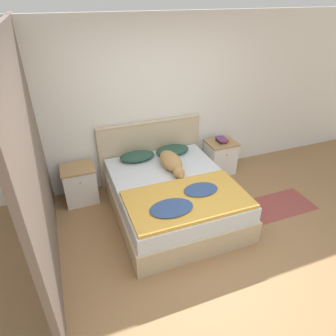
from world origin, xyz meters
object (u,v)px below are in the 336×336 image
bed (173,197)px  dog (172,162)px  nightstand_right (220,157)px  pillow_right (173,150)px  nightstand_left (80,184)px  book_stack (222,140)px  pillow_left (137,156)px

bed → dog: dog is taller
nightstand_right → pillow_right: size_ratio=1.06×
nightstand_left → pillow_right: bearing=-0.5°
dog → pillow_right: bearing=67.0°
nightstand_left → dog: bearing=-18.5°
bed → nightstand_left: nightstand_left is taller
nightstand_left → book_stack: 2.40m
nightstand_left → dog: 1.41m
pillow_right → dog: (-0.18, -0.42, 0.04)m
pillow_left → dog: dog is taller
nightstand_left → nightstand_right: same height
dog → nightstand_right: bearing=22.0°
bed → dog: 0.51m
bed → nightstand_right: size_ratio=3.35×
nightstand_right → book_stack: size_ratio=2.56×
nightstand_right → book_stack: book_stack is taller
nightstand_left → book_stack: book_stack is taller
pillow_right → nightstand_right: bearing=0.8°
pillow_left → book_stack: pillow_left is taller
nightstand_right → dog: 1.21m
nightstand_left → book_stack: (2.38, 0.00, 0.32)m
nightstand_left → pillow_right: size_ratio=1.06×
pillow_right → nightstand_left: bearing=179.5°
bed → nightstand_right: nightstand_right is taller
bed → dog: size_ratio=2.45×
bed → nightstand_right: (1.19, 0.77, 0.03)m
pillow_right → book_stack: 0.90m
nightstand_left → nightstand_right: size_ratio=1.00×
nightstand_left → nightstand_right: 2.38m
dog → book_stack: size_ratio=3.50×
bed → book_stack: (1.19, 0.77, 0.35)m
pillow_left → pillow_right: same height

